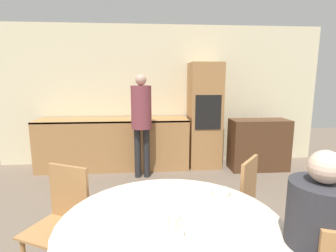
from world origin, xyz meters
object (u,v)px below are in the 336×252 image
oven_unit (204,116)px  chair_far_left (62,217)px  dining_table (171,251)px  person_seated (320,247)px  chair_far_right (238,199)px  person_standing (141,114)px  bowl_near (221,192)px  bowl_centre (213,218)px  cup (174,222)px  sideboard (259,145)px

oven_unit → chair_far_left: (-1.75, -2.69, -0.43)m
oven_unit → dining_table: bearing=-106.0°
oven_unit → person_seated: size_ratio=1.51×
oven_unit → chair_far_right: size_ratio=2.06×
dining_table → person_standing: (-0.23, 2.68, 0.53)m
dining_table → oven_unit: bearing=74.0°
dining_table → bowl_near: 0.60m
dining_table → bowl_centre: size_ratio=7.88×
person_standing → bowl_near: bearing=-74.4°
cup → oven_unit: bearing=74.5°
oven_unit → person_standing: bearing=-156.0°
dining_table → bowl_near: bowl_near is taller
person_standing → sideboard: bearing=6.1°
oven_unit → cup: (-0.90, -3.27, -0.17)m
chair_far_right → cup: bearing=-1.8°
bowl_centre → person_standing: bearing=100.4°
dining_table → chair_far_right: chair_far_right is taller
bowl_near → bowl_centre: bowl_near is taller
sideboard → cup: bearing=-121.7°
sideboard → bowl_near: sideboard is taller
sideboard → bowl_centre: sideboard is taller
oven_unit → person_seated: oven_unit is taller
cup → chair_far_left: bearing=145.6°
dining_table → chair_far_right: (0.69, 0.69, -0.01)m
sideboard → person_standing: person_standing is taller
chair_far_right → dining_table: bearing=-5.3°
oven_unit → cup: 3.40m
sideboard → chair_far_left: (-2.69, -2.40, 0.07)m
bowl_centre → dining_table: bearing=177.4°
oven_unit → bowl_near: oven_unit is taller
person_standing → bowl_centre: 2.76m
oven_unit → chair_far_right: bearing=-95.3°
bowl_near → dining_table: bearing=-139.6°
dining_table → chair_far_left: size_ratio=1.54×
dining_table → cup: size_ratio=16.45×
sideboard → bowl_centre: 3.33m
person_standing → oven_unit: bearing=24.0°
chair_far_right → bowl_centre: 0.85m
chair_far_right → bowl_centre: size_ratio=5.10×
oven_unit → sideboard: bearing=-17.0°
sideboard → person_standing: bearing=-173.9°
chair_far_right → person_standing: (-0.91, 1.99, 0.53)m
dining_table → cup: (0.01, -0.08, 0.25)m
chair_far_right → person_standing: 2.25m
chair_far_right → cup: chair_far_right is taller
person_standing → cup: size_ratio=19.51×
person_seated → cup: (-0.76, 0.24, 0.04)m
sideboard → cup: (-1.84, -2.98, 0.32)m
oven_unit → sideboard: size_ratio=1.86×
oven_unit → sideboard: (0.94, -0.29, -0.50)m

